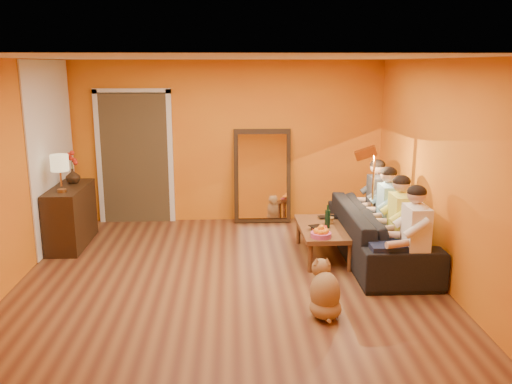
{
  "coord_description": "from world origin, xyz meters",
  "views": [
    {
      "loc": [
        0.06,
        -5.96,
        2.54
      ],
      "look_at": [
        0.35,
        0.5,
        1.0
      ],
      "focal_mm": 38.0,
      "sensor_mm": 36.0,
      "label": 1
    }
  ],
  "objects_px": {
    "sofa": "(379,233)",
    "floor_lamp": "(372,201)",
    "coffee_table": "(322,242)",
    "person_far_left": "(415,238)",
    "laptop": "(331,218)",
    "table_lamp": "(60,173)",
    "tumbler": "(330,221)",
    "mirror_frame": "(262,176)",
    "person_far_right": "(377,202)",
    "dog": "(325,288)",
    "wine_bottle": "(328,216)",
    "sideboard": "(71,216)",
    "person_mid_left": "(401,224)",
    "person_mid_right": "(388,212)",
    "vase": "(73,176)"
  },
  "relations": [
    {
      "from": "sofa",
      "to": "floor_lamp",
      "type": "relative_size",
      "value": 1.68
    },
    {
      "from": "coffee_table",
      "to": "person_far_left",
      "type": "relative_size",
      "value": 1.0
    },
    {
      "from": "floor_lamp",
      "to": "laptop",
      "type": "height_order",
      "value": "floor_lamp"
    },
    {
      "from": "table_lamp",
      "to": "person_far_left",
      "type": "height_order",
      "value": "table_lamp"
    },
    {
      "from": "tumbler",
      "to": "table_lamp",
      "type": "bearing_deg",
      "value": 176.41
    },
    {
      "from": "mirror_frame",
      "to": "person_far_right",
      "type": "bearing_deg",
      "value": -36.78
    },
    {
      "from": "dog",
      "to": "wine_bottle",
      "type": "relative_size",
      "value": 1.94
    },
    {
      "from": "sideboard",
      "to": "person_far_left",
      "type": "distance_m",
      "value": 4.71
    },
    {
      "from": "table_lamp",
      "to": "person_far_left",
      "type": "distance_m",
      "value": 4.63
    },
    {
      "from": "person_mid_left",
      "to": "sofa",
      "type": "bearing_deg",
      "value": 106.11
    },
    {
      "from": "sofa",
      "to": "dog",
      "type": "distance_m",
      "value": 1.93
    },
    {
      "from": "person_far_right",
      "to": "table_lamp",
      "type": "bearing_deg",
      "value": -177.39
    },
    {
      "from": "sideboard",
      "to": "dog",
      "type": "bearing_deg",
      "value": -36.52
    },
    {
      "from": "coffee_table",
      "to": "person_far_right",
      "type": "relative_size",
      "value": 1.0
    },
    {
      "from": "mirror_frame",
      "to": "dog",
      "type": "xyz_separation_m",
      "value": [
        0.45,
        -3.48,
        -0.46
      ]
    },
    {
      "from": "person_mid_left",
      "to": "person_mid_right",
      "type": "xyz_separation_m",
      "value": [
        0.0,
        0.55,
        0.0
      ]
    },
    {
      "from": "table_lamp",
      "to": "person_far_right",
      "type": "bearing_deg",
      "value": 2.61
    },
    {
      "from": "coffee_table",
      "to": "wine_bottle",
      "type": "relative_size",
      "value": 3.94
    },
    {
      "from": "coffee_table",
      "to": "table_lamp",
      "type": "bearing_deg",
      "value": 173.77
    },
    {
      "from": "tumbler",
      "to": "vase",
      "type": "relative_size",
      "value": 0.47
    },
    {
      "from": "person_mid_left",
      "to": "person_mid_right",
      "type": "bearing_deg",
      "value": 90.0
    },
    {
      "from": "person_mid_right",
      "to": "coffee_table",
      "type": "bearing_deg",
      "value": 179.73
    },
    {
      "from": "coffee_table",
      "to": "vase",
      "type": "relative_size",
      "value": 5.73
    },
    {
      "from": "sideboard",
      "to": "coffee_table",
      "type": "height_order",
      "value": "sideboard"
    },
    {
      "from": "sideboard",
      "to": "person_far_left",
      "type": "xyz_separation_m",
      "value": [
        4.37,
        -1.75,
        0.18
      ]
    },
    {
      "from": "person_mid_right",
      "to": "tumbler",
      "type": "xyz_separation_m",
      "value": [
        -0.75,
        0.12,
        -0.14
      ]
    },
    {
      "from": "person_mid_right",
      "to": "person_mid_left",
      "type": "bearing_deg",
      "value": -90.0
    },
    {
      "from": "table_lamp",
      "to": "dog",
      "type": "distance_m",
      "value": 3.94
    },
    {
      "from": "dog",
      "to": "vase",
      "type": "bearing_deg",
      "value": 137.37
    },
    {
      "from": "coffee_table",
      "to": "tumbler",
      "type": "relative_size",
      "value": 12.11
    },
    {
      "from": "wine_bottle",
      "to": "person_mid_left",
      "type": "bearing_deg",
      "value": -31.63
    },
    {
      "from": "dog",
      "to": "person_mid_left",
      "type": "height_order",
      "value": "person_mid_left"
    },
    {
      "from": "laptop",
      "to": "vase",
      "type": "bearing_deg",
      "value": 166.01
    },
    {
      "from": "sideboard",
      "to": "tumbler",
      "type": "height_order",
      "value": "sideboard"
    },
    {
      "from": "sideboard",
      "to": "person_far_left",
      "type": "relative_size",
      "value": 0.97
    },
    {
      "from": "mirror_frame",
      "to": "wine_bottle",
      "type": "xyz_separation_m",
      "value": [
        0.76,
        -1.78,
        -0.18
      ]
    },
    {
      "from": "table_lamp",
      "to": "sofa",
      "type": "relative_size",
      "value": 0.21
    },
    {
      "from": "tumbler",
      "to": "laptop",
      "type": "relative_size",
      "value": 0.29
    },
    {
      "from": "person_far_left",
      "to": "person_mid_right",
      "type": "relative_size",
      "value": 1.0
    },
    {
      "from": "person_mid_right",
      "to": "laptop",
      "type": "height_order",
      "value": "person_mid_right"
    },
    {
      "from": "tumbler",
      "to": "vase",
      "type": "xyz_separation_m",
      "value": [
        -3.62,
        0.78,
        0.49
      ]
    },
    {
      "from": "vase",
      "to": "floor_lamp",
      "type": "bearing_deg",
      "value": -9.8
    },
    {
      "from": "person_far_left",
      "to": "person_far_right",
      "type": "bearing_deg",
      "value": 90.0
    },
    {
      "from": "dog",
      "to": "coffee_table",
      "type": "bearing_deg",
      "value": 78.08
    },
    {
      "from": "coffee_table",
      "to": "tumbler",
      "type": "distance_m",
      "value": 0.31
    },
    {
      "from": "dog",
      "to": "person_far_left",
      "type": "distance_m",
      "value": 1.34
    },
    {
      "from": "table_lamp",
      "to": "coffee_table",
      "type": "relative_size",
      "value": 0.42
    },
    {
      "from": "laptop",
      "to": "floor_lamp",
      "type": "bearing_deg",
      "value": -24.55
    },
    {
      "from": "person_far_left",
      "to": "person_mid_left",
      "type": "bearing_deg",
      "value": 90.0
    },
    {
      "from": "floor_lamp",
      "to": "person_mid_left",
      "type": "height_order",
      "value": "floor_lamp"
    }
  ]
}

